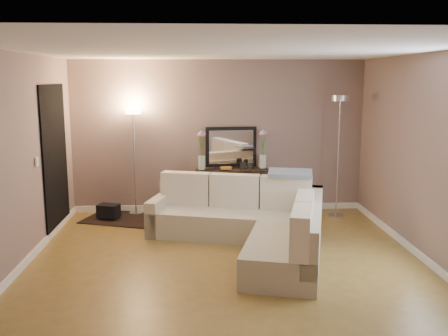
{
  "coord_description": "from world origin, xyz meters",
  "views": [
    {
      "loc": [
        -0.34,
        -5.77,
        2.28
      ],
      "look_at": [
        0.0,
        0.8,
        1.1
      ],
      "focal_mm": 40.0,
      "sensor_mm": 36.0,
      "label": 1
    }
  ],
  "objects_px": {
    "console_table": "(228,189)",
    "floor_lamp_unlit": "(339,132)",
    "sectional_sofa": "(253,223)",
    "floor_lamp_lit": "(134,141)"
  },
  "relations": [
    {
      "from": "console_table",
      "to": "floor_lamp_unlit",
      "type": "relative_size",
      "value": 0.62
    },
    {
      "from": "sectional_sofa",
      "to": "floor_lamp_lit",
      "type": "distance_m",
      "value": 2.67
    },
    {
      "from": "console_table",
      "to": "floor_lamp_lit",
      "type": "bearing_deg",
      "value": 178.8
    },
    {
      "from": "floor_lamp_lit",
      "to": "floor_lamp_unlit",
      "type": "bearing_deg",
      "value": -5.99
    },
    {
      "from": "floor_lamp_lit",
      "to": "floor_lamp_unlit",
      "type": "xyz_separation_m",
      "value": [
        3.36,
        -0.35,
        0.16
      ]
    },
    {
      "from": "sectional_sofa",
      "to": "floor_lamp_lit",
      "type": "xyz_separation_m",
      "value": [
        -1.82,
        1.72,
        0.94
      ]
    },
    {
      "from": "sectional_sofa",
      "to": "floor_lamp_unlit",
      "type": "xyz_separation_m",
      "value": [
        1.54,
        1.37,
        1.1
      ]
    },
    {
      "from": "sectional_sofa",
      "to": "console_table",
      "type": "height_order",
      "value": "sectional_sofa"
    },
    {
      "from": "sectional_sofa",
      "to": "console_table",
      "type": "relative_size",
      "value": 2.33
    },
    {
      "from": "console_table",
      "to": "floor_lamp_unlit",
      "type": "xyz_separation_m",
      "value": [
        1.79,
        -0.32,
        1.0
      ]
    }
  ]
}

